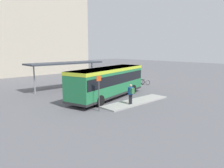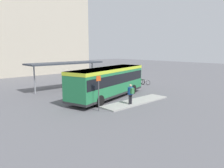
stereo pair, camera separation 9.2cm
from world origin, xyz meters
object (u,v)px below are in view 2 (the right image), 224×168
bicycle_white (145,82)px  platform_sign (99,92)px  city_bus (108,80)px  bicycle_black (138,81)px  potted_planter_near_shelter (105,83)px  pedestrian_waiting (131,93)px  bicycle_green (140,82)px

bicycle_white → platform_sign: size_ratio=0.56×
bicycle_white → city_bus: bearing=-77.2°
bicycle_black → platform_sign: size_ratio=0.59×
city_bus → bicycle_black: bearing=8.2°
city_bus → potted_planter_near_shelter: city_bus is taller
pedestrian_waiting → platform_sign: bearing=84.3°
bicycle_white → bicycle_green: 0.73m
platform_sign → bicycle_green: bearing=26.3°
bicycle_white → bicycle_green: bearing=-160.0°
city_bus → bicycle_green: city_bus is taller
pedestrian_waiting → bicycle_white: size_ratio=1.11×
pedestrian_waiting → bicycle_black: (9.78, 7.42, -0.76)m
city_bus → bicycle_white: (9.12, 2.57, -1.42)m
bicycle_green → platform_sign: (-12.52, -6.19, 1.18)m
pedestrian_waiting → bicycle_green: size_ratio=1.00×
bicycle_white → bicycle_green: (-0.28, 0.67, 0.04)m
potted_planter_near_shelter → pedestrian_waiting: bearing=-116.6°
pedestrian_waiting → bicycle_white: bearing=-53.5°
city_bus → bicycle_white: bearing=0.9°
city_bus → platform_sign: bearing=-156.1°
platform_sign → bicycle_white: bearing=23.3°
potted_planter_near_shelter → bicycle_green: bearing=-12.3°
bicycle_black → potted_planter_near_shelter: size_ratio=1.44×
city_bus → potted_planter_near_shelter: (3.39, 4.42, -1.16)m
pedestrian_waiting → bicycle_white: pedestrian_waiting is taller
bicycle_black → platform_sign: 14.65m
bicycle_green → platform_sign: size_ratio=0.62×
platform_sign → potted_planter_near_shelter: bearing=46.2°
bicycle_white → potted_planter_near_shelter: bearing=-110.9°
bicycle_white → bicycle_black: bicycle_black is taller
pedestrian_waiting → platform_sign: (-3.10, 0.56, 0.44)m
bicycle_black → city_bus: bearing=-71.3°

